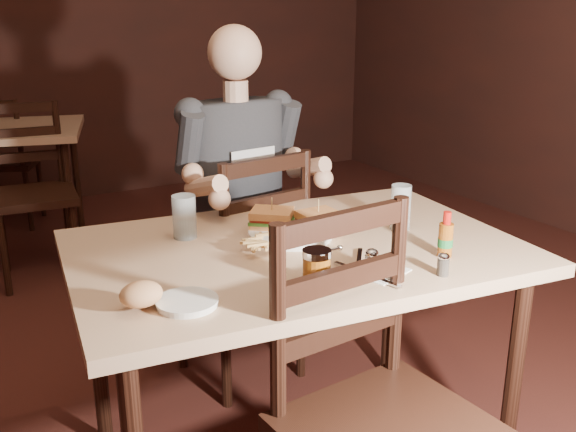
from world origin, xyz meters
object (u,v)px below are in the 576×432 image
chair_far (239,265)px  glass_right (401,207)px  main_table (296,268)px  hot_sauce (446,234)px  bg_chair_near (33,196)px  dinner_plate (291,235)px  bg_chair_far (5,162)px  glass_left (184,217)px  diner (242,152)px  side_plate (187,304)px  bg_table (13,142)px  syrup_dispenser (317,268)px

chair_far → glass_right: 0.78m
glass_right → main_table: bearing=175.1°
hot_sauce → bg_chair_near: bearing=108.2°
dinner_plate → hot_sauce: bearing=-50.6°
bg_chair_far → glass_left: bearing=117.1°
chair_far → dinner_plate: (-0.07, -0.52, 0.30)m
diner → side_plate: diner is taller
glass_left → bg_chair_near: bearing=95.9°
bg_table → glass_right: bearing=-72.8°
glass_right → side_plate: glass_right is taller
dinner_plate → hot_sauce: size_ratio=1.92×
bg_table → glass_right: (0.81, -2.63, 0.16)m
bg_chair_near → side_plate: bearing=-83.8°
glass_right → dinner_plate: bearing=162.6°
bg_table → side_plate: bearing=-89.8°
chair_far → dinner_plate: size_ratio=3.70×
bg_chair_near → chair_far: bearing=-63.8°
diner → glass_right: (0.27, -0.59, -0.10)m
bg_table → glass_left: size_ratio=7.36×
main_table → side_plate: side_plate is taller
bg_table → syrup_dispenser: (0.34, -2.87, 0.14)m
chair_far → diner: (0.01, -0.05, 0.47)m
bg_chair_far → bg_chair_near: size_ratio=0.93×
bg_table → syrup_dispenser: 2.89m
chair_far → syrup_dispenser: size_ratio=9.69×
dinner_plate → bg_chair_near: bearing=103.4°
glass_left → bg_chair_far: bearing=93.7°
chair_far → dinner_plate: 0.61m
dinner_plate → side_plate: bearing=-147.4°
main_table → syrup_dispenser: bearing=-110.9°
syrup_dispenser → dinner_plate: bearing=76.4°
diner → side_plate: 0.95m
diner → glass_right: bearing=-72.1°
bg_table → bg_chair_far: bg_chair_far is taller
bg_chair_far → syrup_dispenser: (0.34, -3.42, 0.37)m
glass_right → syrup_dispenser: (-0.47, -0.24, -0.02)m
diner → hot_sauce: bearing=-81.9°
chair_far → syrup_dispenser: bearing=70.4°
bg_table → chair_far: 2.08m
dinner_plate → side_plate: (-0.46, -0.29, -0.00)m
side_plate → bg_chair_near: bearing=90.3°
main_table → glass_right: size_ratio=9.70×
bg_chair_near → glass_left: bearing=-78.3°
chair_far → syrup_dispenser: 0.96m
bg_chair_far → syrup_dispenser: bg_chair_far is taller
chair_far → side_plate: size_ratio=6.53×
hot_sauce → glass_right: bearing=79.7°
chair_far → side_plate: chair_far is taller
diner → dinner_plate: (-0.07, -0.48, -0.17)m
bg_table → diner: (0.54, -2.04, 0.26)m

